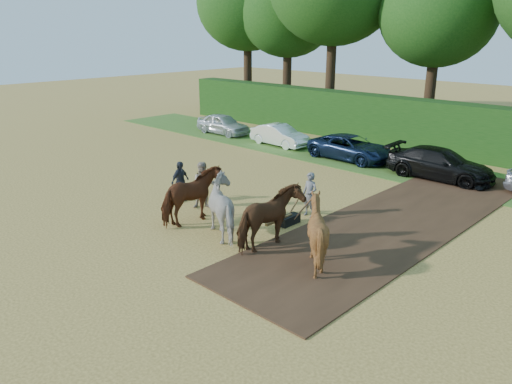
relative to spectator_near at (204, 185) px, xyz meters
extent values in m
plane|color=gold|center=(4.93, -2.81, -0.96)|extent=(120.00, 120.00, 0.00)
cube|color=#472D1C|center=(6.43, 4.19, -0.94)|extent=(4.50, 17.00, 0.05)
cube|color=#38601E|center=(4.93, 11.19, -0.95)|extent=(50.00, 5.00, 0.03)
cube|color=#14380F|center=(4.93, 15.69, 0.54)|extent=(46.00, 1.60, 3.00)
imported|color=#B1A28B|center=(0.00, 0.00, 0.00)|extent=(1.16, 1.18, 1.92)
imported|color=#252832|center=(-1.39, -0.12, -0.10)|extent=(0.59, 1.07, 1.72)
imported|color=#5B2C16|center=(0.99, -1.38, 0.09)|extent=(1.15, 2.49, 2.10)
imported|color=beige|center=(2.78, -1.22, 0.09)|extent=(2.09, 1.79, 2.10)
imported|color=#58301B|center=(4.58, -1.06, 0.09)|extent=(1.15, 2.49, 2.10)
imported|color=brown|center=(6.37, -0.90, 0.09)|extent=(1.71, 1.92, 2.10)
cube|color=black|center=(3.67, 1.03, -0.79)|extent=(0.35, 0.90, 0.35)
cube|color=brown|center=(3.67, 0.43, -0.61)|extent=(0.11, 1.40, 0.10)
cylinder|color=brown|center=(3.44, 1.58, -0.41)|extent=(0.21, 1.01, 0.74)
cylinder|color=brown|center=(3.88, 1.58, -0.41)|extent=(0.19, 1.01, 0.74)
imported|color=gray|center=(3.66, 2.23, -0.09)|extent=(0.64, 0.42, 1.75)
imported|color=silver|center=(-10.55, 10.69, -0.26)|extent=(4.13, 1.71, 1.40)
imported|color=white|center=(-5.35, 10.71, -0.30)|extent=(4.05, 1.55, 1.32)
imported|color=#13213E|center=(-0.15, 10.80, -0.28)|extent=(4.95, 2.36, 1.36)
imported|color=black|center=(5.05, 10.64, -0.22)|extent=(5.21, 2.29, 1.49)
cylinder|color=#382616|center=(-16.07, 18.69, 1.96)|extent=(0.70, 0.70, 5.85)
ellipsoid|color=#163F11|center=(-16.07, 18.69, 8.04)|extent=(8.40, 8.40, 7.73)
cylinder|color=#382616|center=(-12.07, 19.19, 1.74)|extent=(0.70, 0.70, 5.40)
ellipsoid|color=#163F11|center=(-12.07, 19.19, 7.36)|extent=(7.80, 7.80, 7.18)
cylinder|color=#382616|center=(-7.07, 18.19, 2.30)|extent=(0.70, 0.70, 6.53)
cylinder|color=#382616|center=(-0.07, 19.69, 1.63)|extent=(0.70, 0.70, 5.17)
ellipsoid|color=#163F11|center=(-0.07, 19.69, 6.99)|extent=(7.40, 7.40, 6.81)
camera|label=1|loc=(14.81, -12.34, 6.00)|focal=35.00mm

